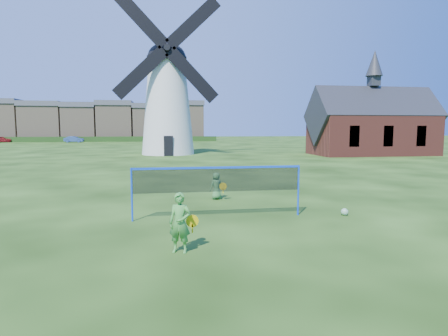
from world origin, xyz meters
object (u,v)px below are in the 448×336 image
Objects in this scene: play_ball at (345,212)px; player_boy at (216,186)px; chapel at (372,126)px; windmill at (167,99)px; car_right at (74,139)px; car_left at (2,139)px; player_girl at (180,223)px; badminton_net at (218,180)px.

player_boy is at bearing 137.25° from play_ball.
windmill is at bearing 169.07° from chapel.
car_right is at bearing 109.15° from play_ball.
player_boy is at bearing -171.70° from car_left.
windmill is 48.00m from car_left.
car_right is at bearing 123.20° from player_girl.
play_ball is 74.22m from car_left.
car_right is (-22.02, 63.41, 0.46)m from play_ball.
player_girl is 0.40× the size of car_left.
player_boy is 4.62× the size of play_ball.
chapel is at bearing -10.93° from windmill.
badminton_net reaches higher than play_ball.
player_girl is (-1.25, -2.98, -0.48)m from badminton_net.
badminton_net is (-19.03, -24.17, -1.75)m from chapel.
car_right is (-16.98, 35.06, -5.00)m from windmill.
windmill is 69.90× the size of play_ball.
car_right is (-37.14, 38.95, -2.32)m from chapel.
play_ball is 0.07× the size of car_left.
car_left is (-31.70, 62.06, 0.05)m from player_boy.
windmill reaches higher than chapel.
chapel reaches higher than car_right.
player_girl is 6.18m from player_boy.
play_ball is (5.15, 2.69, -0.55)m from player_girl.
car_right is (-18.48, 60.14, 0.07)m from player_boy.
car_right is at bearing -117.00° from car_left.
player_girl is at bearing -152.40° from play_ball.
chapel is 64.90m from car_left.
player_boy is 62.92m from car_right.
badminton_net is at bearing -128.21° from chapel.
badminton_net is 1.45× the size of car_right.
play_ball is (-15.13, -24.46, -2.78)m from chapel.
windmill reaches higher than play_ball.
windmill is 4.41× the size of car_right.
chapel reaches higher than play_ball.
car_right is at bearing 106.01° from badminton_net.
windmill is 31.43m from player_girl.
player_boy is at bearing 93.68° from player_girl.
badminton_net is 3.27m from player_girl.
badminton_net is 4.96× the size of player_boy.
player_boy is 0.29× the size of car_right.
windmill is at bearing 92.30° from badminton_net.
car_left is (-30.08, 68.02, -0.09)m from player_girl.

